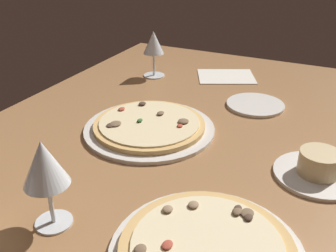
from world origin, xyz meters
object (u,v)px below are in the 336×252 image
Objects in this scene: pizza_side at (207,250)px; wine_glass_near at (154,45)px; side_plate at (255,105)px; ramekin_on_saucer at (318,168)px; paper_menu at (226,76)px; pizza_main at (149,126)px; wine_glass_far at (44,166)px.

wine_glass_near is (-70.58, -46.11, 9.92)cm from pizza_side.
wine_glass_near is 0.94× the size of side_plate.
wine_glass_near is (-39.78, -59.16, 9.03)cm from ramekin_on_saucer.
side_plate is 25.44cm from paper_menu.
side_plate is at bearing 142.20° from pizza_main.
pizza_main is at bearing 25.78° from wine_glass_near.
pizza_main is 47.24cm from paper_menu.
ramekin_on_saucer is 0.94× the size of paper_menu.
wine_glass_far is 68.73cm from side_plate.
paper_menu is at bearing 113.53° from wine_glass_near.
pizza_main is 1.07× the size of pizza_side.
wine_glass_near is at bearing -146.84° from pizza_side.
wine_glass_far is (4.48, -26.95, 10.81)cm from pizza_side.
pizza_side reaches higher than paper_menu.
pizza_main is 39.72cm from wine_glass_far.
paper_menu is at bearing -142.59° from side_plate.
wine_glass_near is (-75.07, -19.16, -0.89)cm from wine_glass_far.
paper_menu is at bearing -164.07° from pizza_side.
wine_glass_far is 0.87× the size of paper_menu.
pizza_side is 1.99× the size of wine_glass_near.
ramekin_on_saucer is (2.90, 41.35, 0.91)cm from pizza_main.
ramekin_on_saucer is at bearing 157.04° from pizza_side.
wine_glass_far reaches higher than ramekin_on_saucer.
pizza_main is at bearing -139.98° from pizza_side.
pizza_side is 1.74× the size of ramekin_on_saucer.
wine_glass_far is at bearing 2.03° from pizza_main.
paper_menu is (-10.05, 23.09, -10.97)cm from wine_glass_near.
wine_glass_near is at bearing -154.22° from pizza_main.
wine_glass_near is at bearing -104.75° from side_plate.
pizza_main and pizza_side have the same top height.
ramekin_on_saucer is 1.08× the size of side_plate.
wine_glass_near reaches higher than paper_menu.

